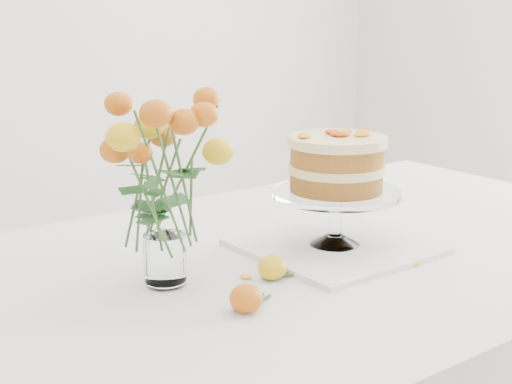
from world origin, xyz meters
The scene contains 10 objects.
table centered at (0.00, 0.00, 0.67)m, with size 1.43×0.93×0.76m.
napkin centered at (-0.03, -0.03, 0.76)m, with size 0.32×0.32×0.01m, color white.
cake_stand centered at (-0.03, -0.03, 0.91)m, with size 0.24×0.24×0.22m.
rose_vase centered at (-0.39, 0.00, 0.96)m, with size 0.28×0.28×0.35m.
loose_rose_near centered at (-0.23, -0.08, 0.78)m, with size 0.09×0.05×0.04m.
loose_rose_far centered at (-0.34, -0.16, 0.78)m, with size 0.09×0.05×0.04m.
stray_petal_a centered at (-0.12, -0.10, 0.76)m, with size 0.03×0.02×0.00m, color #F4AF0F.
stray_petal_b centered at (-0.02, -0.14, 0.76)m, with size 0.03×0.02×0.00m, color #F4AF0F.
stray_petal_c centered at (0.02, -0.18, 0.76)m, with size 0.03×0.02×0.00m, color #F4AF0F.
stray_petal_d centered at (-0.26, -0.05, 0.76)m, with size 0.03×0.02×0.00m, color #F4AF0F.
Camera 1 is at (-0.93, -0.98, 1.20)m, focal length 50.00 mm.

